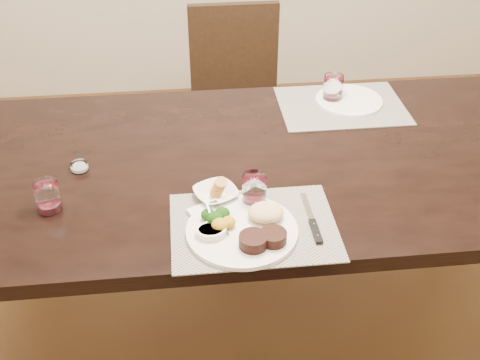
{
  "coord_description": "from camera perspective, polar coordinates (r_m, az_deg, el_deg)",
  "views": [
    {
      "loc": [
        -0.26,
        -1.61,
        1.83
      ],
      "look_at": [
        -0.11,
        -0.21,
        0.82
      ],
      "focal_mm": 45.0,
      "sensor_mm": 36.0,
      "label": 1
    }
  ],
  "objects": [
    {
      "name": "sauce_ramekin",
      "position": [
        1.63,
        -2.77,
        -5.03
      ],
      "size": [
        0.08,
        0.13,
        0.07
      ],
      "rotation": [
        0.0,
        0.0,
        0.26
      ],
      "color": "white",
      "rests_on": "placemat_near"
    },
    {
      "name": "placemat_far",
      "position": [
        2.29,
        9.59,
        6.97
      ],
      "size": [
        0.46,
        0.34,
        0.0
      ],
      "primitive_type": "cube",
      "color": "gray",
      "rests_on": "dining_table"
    },
    {
      "name": "wine_glass_far",
      "position": [
        2.29,
        8.8,
        8.48
      ],
      "size": [
        0.07,
        0.07,
        0.1
      ],
      "rotation": [
        0.0,
        0.0,
        0.08
      ],
      "color": "silver",
      "rests_on": "placemat_far"
    },
    {
      "name": "dining_table",
      "position": [
        2.0,
        2.4,
        0.13
      ],
      "size": [
        2.0,
        1.0,
        0.75
      ],
      "color": "black",
      "rests_on": "ground"
    },
    {
      "name": "salt_cellar",
      "position": [
        1.96,
        -14.98,
        1.2
      ],
      "size": [
        0.05,
        0.05,
        0.02
      ],
      "rotation": [
        0.0,
        0.0,
        0.17
      ],
      "color": "silver",
      "rests_on": "dining_table"
    },
    {
      "name": "wine_glass_near",
      "position": [
        1.73,
        1.37,
        -1.08
      ],
      "size": [
        0.07,
        0.07,
        0.1
      ],
      "rotation": [
        0.0,
        0.0,
        -0.41
      ],
      "color": "silver",
      "rests_on": "placemat_near"
    },
    {
      "name": "ground_plane",
      "position": [
        2.45,
        2.01,
        -12.66
      ],
      "size": [
        4.5,
        4.5,
        0.0
      ],
      "primitive_type": "plane",
      "color": "#482917",
      "rests_on": "ground"
    },
    {
      "name": "napkin_fork",
      "position": [
        1.68,
        -2.29,
        -3.95
      ],
      "size": [
        0.16,
        0.2,
        0.02
      ],
      "rotation": [
        0.0,
        0.0,
        0.44
      ],
      "color": "white",
      "rests_on": "placemat_near"
    },
    {
      "name": "placemat_near",
      "position": [
        1.68,
        1.3,
        -4.44
      ],
      "size": [
        0.46,
        0.34,
        0.0
      ],
      "primitive_type": "cube",
      "color": "gray",
      "rests_on": "dining_table"
    },
    {
      "name": "far_plate",
      "position": [
        2.31,
        10.29,
        7.44
      ],
      "size": [
        0.25,
        0.25,
        0.01
      ],
      "primitive_type": "cylinder",
      "color": "white",
      "rests_on": "placemat_far"
    },
    {
      "name": "cracker_bowl",
      "position": [
        1.77,
        -2.32,
        -1.28
      ],
      "size": [
        0.16,
        0.16,
        0.05
      ],
      "rotation": [
        0.0,
        0.0,
        0.41
      ],
      "color": "white",
      "rests_on": "placemat_near"
    },
    {
      "name": "dinner_plate",
      "position": [
        1.64,
        0.69,
        -4.58
      ],
      "size": [
        0.31,
        0.31,
        0.05
      ],
      "rotation": [
        0.0,
        0.0,
        0.23
      ],
      "color": "white",
      "rests_on": "placemat_near"
    },
    {
      "name": "chair_far",
      "position": [
        2.88,
        -0.36,
        8.23
      ],
      "size": [
        0.42,
        0.42,
        0.9
      ],
      "color": "black",
      "rests_on": "ground"
    },
    {
      "name": "steak_knife",
      "position": [
        1.68,
        7.0,
        -4.29
      ],
      "size": [
        0.02,
        0.23,
        0.01
      ],
      "rotation": [
        0.0,
        0.0,
        0.02
      ],
      "color": "silver",
      "rests_on": "placemat_near"
    },
    {
      "name": "wine_glass_side",
      "position": [
        1.8,
        -17.76,
        -1.61
      ],
      "size": [
        0.07,
        0.07,
        0.09
      ],
      "rotation": [
        0.0,
        0.0,
        0.07
      ],
      "color": "silver",
      "rests_on": "dining_table"
    }
  ]
}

